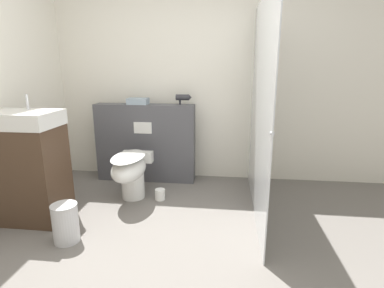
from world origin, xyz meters
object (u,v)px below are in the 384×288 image
Objects in this scene: toilet at (131,171)px; waste_bin at (66,223)px; hair_drier at (183,98)px; sink_vanity at (28,167)px.

waste_bin is at bearing -108.19° from toilet.
toilet is 3.49× the size of hair_drier.
toilet is 0.98m from sink_vanity.
hair_drier reaches higher than toilet.
sink_vanity is 1.82m from hair_drier.
hair_drier is at bearing 53.08° from toilet.
toilet is at bearing -126.92° from hair_drier.
toilet is 0.92m from waste_bin.
sink_vanity reaches higher than waste_bin.
sink_vanity is at bearing -138.04° from hair_drier.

